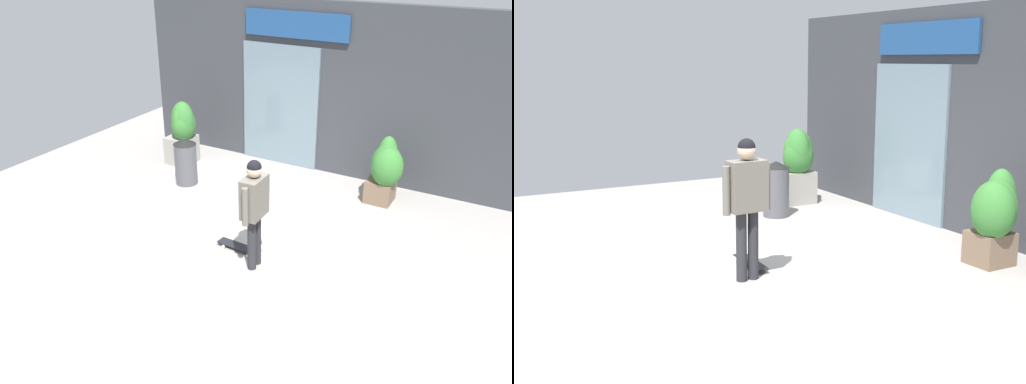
% 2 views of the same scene
% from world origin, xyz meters
% --- Properties ---
extents(ground_plane, '(12.00, 12.00, 0.00)m').
position_xyz_m(ground_plane, '(0.00, 0.00, 0.00)').
color(ground_plane, '#9E9993').
extents(building_facade, '(8.63, 0.31, 3.43)m').
position_xyz_m(building_facade, '(-0.04, 3.24, 1.71)').
color(building_facade, '#383A3F').
rests_on(building_facade, ground_plane).
extents(skateboarder, '(0.28, 0.63, 1.73)m').
position_xyz_m(skateboarder, '(0.46, -0.68, 1.07)').
color(skateboarder, '#28282D').
rests_on(skateboarder, ground_plane).
extents(skateboard, '(0.75, 0.26, 0.08)m').
position_xyz_m(skateboard, '(0.02, -0.42, 0.06)').
color(skateboard, black).
rests_on(skateboard, ground_plane).
extents(planter_box_left, '(0.64, 0.68, 1.26)m').
position_xyz_m(planter_box_left, '(1.49, 2.34, 0.69)').
color(planter_box_left, brown).
rests_on(planter_box_left, ground_plane).
extents(planter_box_right, '(0.63, 0.62, 1.40)m').
position_xyz_m(planter_box_right, '(-2.87, 2.02, 0.78)').
color(planter_box_right, gray).
rests_on(planter_box_right, ground_plane).
extents(trash_bin, '(0.45, 0.45, 0.95)m').
position_xyz_m(trash_bin, '(-2.21, 1.20, 0.48)').
color(trash_bin, '#4C4C51').
rests_on(trash_bin, ground_plane).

